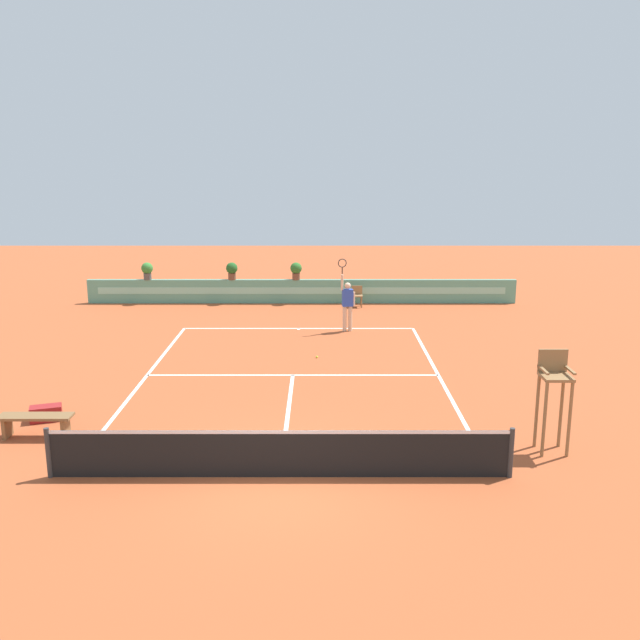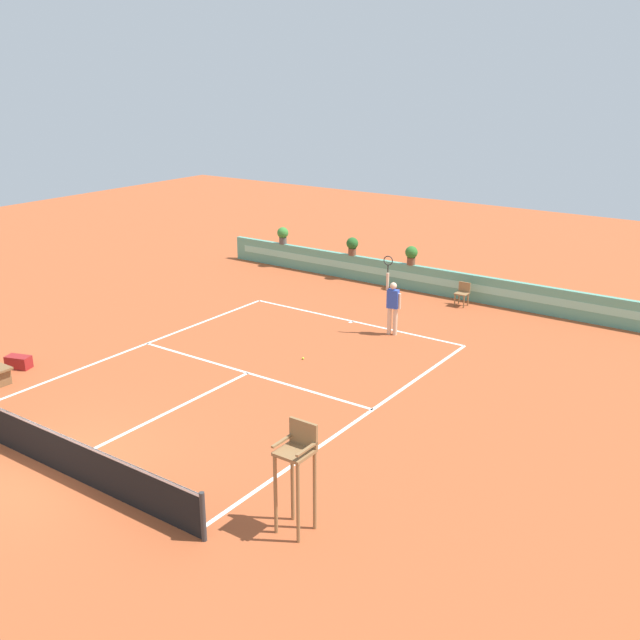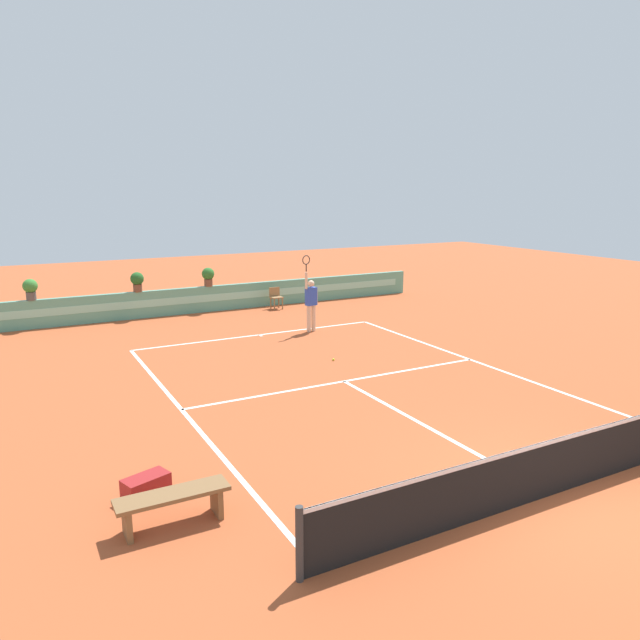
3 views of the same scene
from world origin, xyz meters
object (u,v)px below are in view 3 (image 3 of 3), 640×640
at_px(potted_plant_centre, 208,276).
at_px(potted_plant_far_left, 30,288).
at_px(tennis_ball_near_baseline, 333,359).
at_px(potted_plant_left, 137,281).
at_px(ball_kid_chair, 276,297).
at_px(bench_courtside, 173,501).
at_px(gear_bag, 146,487).
at_px(tennis_player, 311,301).

relative_size(potted_plant_centre, potted_plant_far_left, 1.00).
distance_m(tennis_ball_near_baseline, potted_plant_far_left, 11.00).
bearing_deg(potted_plant_left, tennis_ball_near_baseline, -66.52).
height_order(ball_kid_chair, potted_plant_left, potted_plant_left).
distance_m(bench_courtside, tennis_ball_near_baseline, 8.70).
bearing_deg(potted_plant_centre, bench_courtside, -109.85).
relative_size(bench_courtside, gear_bag, 2.29).
distance_m(potted_plant_centre, potted_plant_left, 2.69).
height_order(tennis_ball_near_baseline, potted_plant_far_left, potted_plant_far_left).
bearing_deg(potted_plant_left, potted_plant_far_left, 180.00).
distance_m(ball_kid_chair, tennis_player, 4.21).
bearing_deg(tennis_player, ball_kid_chair, 82.27).
height_order(ball_kid_chair, gear_bag, ball_kid_chair).
distance_m(ball_kid_chair, bench_courtside, 15.74).
height_order(bench_courtside, gear_bag, bench_courtside).
height_order(bench_courtside, potted_plant_far_left, potted_plant_far_left).
xyz_separation_m(ball_kid_chair, potted_plant_left, (-5.21, 0.73, 0.93)).
bearing_deg(potted_plant_centre, potted_plant_left, 180.00).
height_order(tennis_ball_near_baseline, potted_plant_centre, potted_plant_centre).
relative_size(gear_bag, tennis_player, 0.27).
xyz_separation_m(tennis_player, potted_plant_left, (-4.65, 4.87, 0.36)).
xyz_separation_m(bench_courtside, gear_bag, (-0.17, 0.98, -0.20)).
bearing_deg(ball_kid_chair, potted_plant_far_left, 175.22).
distance_m(gear_bag, potted_plant_left, 13.78).
height_order(bench_courtside, potted_plant_left, potted_plant_left).
height_order(potted_plant_centre, potted_plant_left, same).
distance_m(gear_bag, tennis_player, 11.34).
bearing_deg(potted_plant_far_left, gear_bag, -86.40).
bearing_deg(potted_plant_centre, gear_bag, -111.79).
bearing_deg(potted_plant_far_left, tennis_player, -30.72).
xyz_separation_m(bench_courtside, potted_plant_far_left, (-1.02, 14.44, 1.04)).
xyz_separation_m(gear_bag, potted_plant_centre, (5.38, 13.46, 1.23)).
distance_m(ball_kid_chair, potted_plant_centre, 2.79).
bearing_deg(potted_plant_left, tennis_player, -46.31).
xyz_separation_m(bench_courtside, tennis_ball_near_baseline, (6.12, 6.17, -0.34)).
xyz_separation_m(potted_plant_left, potted_plant_far_left, (-3.54, 0.00, 0.00)).
xyz_separation_m(ball_kid_chair, tennis_ball_near_baseline, (-1.62, -7.53, -0.44)).
bearing_deg(gear_bag, potted_plant_far_left, 93.60).
bearing_deg(tennis_ball_near_baseline, potted_plant_centre, 96.24).
relative_size(bench_courtside, potted_plant_left, 2.21).
relative_size(bench_courtside, tennis_ball_near_baseline, 23.53).
relative_size(ball_kid_chair, potted_plant_far_left, 1.17).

